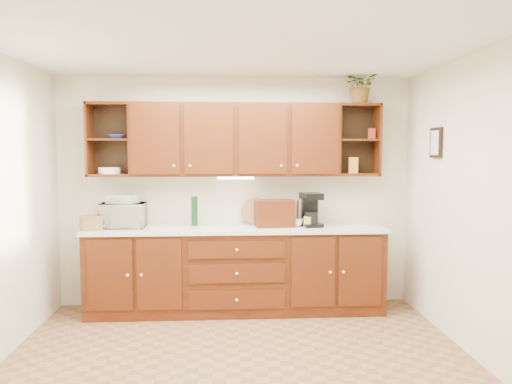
{
  "coord_description": "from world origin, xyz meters",
  "views": [
    {
      "loc": [
        -0.1,
        -3.96,
        1.77
      ],
      "look_at": [
        0.2,
        1.15,
        1.35
      ],
      "focal_mm": 35.0,
      "sensor_mm": 36.0,
      "label": 1
    }
  ],
  "objects": [
    {
      "name": "bread_box",
      "position": [
        0.42,
        1.45,
        1.09
      ],
      "size": [
        0.44,
        0.3,
        0.29
      ],
      "primitive_type": "cube",
      "rotation": [
        0.0,
        0.0,
        0.1
      ],
      "color": "#321405",
      "rests_on": "countertop"
    },
    {
      "name": "canister_yellow",
      "position": [
        0.78,
        1.37,
        1.0
      ],
      "size": [
        0.12,
        0.12,
        0.12
      ],
      "primitive_type": "cylinder",
      "rotation": [
        0.0,
        0.0,
        -0.27
      ],
      "color": "gold",
      "rests_on": "countertop"
    },
    {
      "name": "coffee_maker",
      "position": [
        0.82,
        1.45,
        1.12
      ],
      "size": [
        0.24,
        0.29,
        0.37
      ],
      "rotation": [
        0.0,
        0.0,
        0.2
      ],
      "color": "black",
      "rests_on": "countertop"
    },
    {
      "name": "potted_plant",
      "position": [
        1.39,
        1.55,
        2.48
      ],
      "size": [
        0.42,
        0.39,
        0.39
      ],
      "primitive_type": "imported",
      "rotation": [
        0.0,
        0.0,
        -0.28
      ],
      "color": "#999999",
      "rests_on": "upper_cabinets"
    },
    {
      "name": "pantry_box_yellow",
      "position": [
        1.32,
        1.55,
        1.61
      ],
      "size": [
        0.12,
        0.11,
        0.18
      ],
      "primitive_type": "cube",
      "rotation": [
        0.0,
        0.0,
        -0.41
      ],
      "color": "gold",
      "rests_on": "upper_cabinets"
    },
    {
      "name": "wine_bottle",
      "position": [
        -0.46,
        1.56,
        1.1
      ],
      "size": [
        0.08,
        0.08,
        0.33
      ],
      "primitive_type": "cylinder",
      "rotation": [
        0.0,
        0.0,
        -0.18
      ],
      "color": "black",
      "rests_on": "countertop"
    },
    {
      "name": "microwave",
      "position": [
        -1.22,
        1.48,
        1.07
      ],
      "size": [
        0.49,
        0.34,
        0.27
      ],
      "primitive_type": "imported",
      "rotation": [
        0.0,
        0.0,
        0.03
      ],
      "color": "beige",
      "rests_on": "countertop"
    },
    {
      "name": "upper_cabinets",
      "position": [
        0.01,
        1.59,
        1.89
      ],
      "size": [
        3.2,
        0.33,
        0.8
      ],
      "color": "#321405",
      "rests_on": "back_wall"
    },
    {
      "name": "framed_picture",
      "position": [
        1.98,
        0.9,
        1.85
      ],
      "size": [
        0.03,
        0.24,
        0.3
      ],
      "primitive_type": "cube",
      "color": "black",
      "rests_on": "right_wall"
    },
    {
      "name": "countertop",
      "position": [
        0.0,
        1.44,
        0.92
      ],
      "size": [
        3.24,
        0.64,
        0.04
      ],
      "primitive_type": "cube",
      "color": "silver",
      "rests_on": "base_cabinets"
    },
    {
      "name": "back_wall",
      "position": [
        0.0,
        1.75,
        1.3
      ],
      "size": [
        4.0,
        0.0,
        4.0
      ],
      "primitive_type": "plane",
      "rotation": [
        1.57,
        0.0,
        0.0
      ],
      "color": "beige",
      "rests_on": "floor"
    },
    {
      "name": "bowl_stack",
      "position": [
        -1.3,
        1.57,
        1.92
      ],
      "size": [
        0.23,
        0.23,
        0.05
      ],
      "primitive_type": "imported",
      "rotation": [
        0.0,
        0.0,
        0.28
      ],
      "color": "navy",
      "rests_on": "upper_cabinets"
    },
    {
      "name": "undercabinet_light",
      "position": [
        0.0,
        1.53,
        1.47
      ],
      "size": [
        0.4,
        0.05,
        0.02
      ],
      "primitive_type": "cube",
      "color": "white",
      "rests_on": "upper_cabinets"
    },
    {
      "name": "base_cabinets",
      "position": [
        0.0,
        1.45,
        0.45
      ],
      "size": [
        3.2,
        0.6,
        0.9
      ],
      "primitive_type": "cube",
      "color": "#321405",
      "rests_on": "floor"
    },
    {
      "name": "ceiling",
      "position": [
        0.0,
        0.0,
        2.6
      ],
      "size": [
        4.0,
        4.0,
        0.0
      ],
      "primitive_type": "plane",
      "rotation": [
        3.14,
        0.0,
        0.0
      ],
      "color": "white",
      "rests_on": "back_wall"
    },
    {
      "name": "right_wall",
      "position": [
        2.0,
        0.0,
        1.3
      ],
      "size": [
        0.0,
        3.5,
        3.5
      ],
      "primitive_type": "plane",
      "rotation": [
        1.57,
        0.0,
        -1.57
      ],
      "color": "beige",
      "rests_on": "floor"
    },
    {
      "name": "wicker_basket",
      "position": [
        -1.52,
        1.32,
        1.01
      ],
      "size": [
        0.27,
        0.27,
        0.15
      ],
      "primitive_type": "cylinder",
      "rotation": [
        0.0,
        0.0,
        -0.17
      ],
      "color": "olive",
      "rests_on": "countertop"
    },
    {
      "name": "canister_white",
      "position": [
        0.43,
        1.42,
        1.02
      ],
      "size": [
        0.08,
        0.08,
        0.17
      ],
      "primitive_type": "cylinder",
      "rotation": [
        0.0,
        0.0,
        -0.0
      ],
      "color": "white",
      "rests_on": "countertop"
    },
    {
      "name": "floor",
      "position": [
        0.0,
        0.0,
        0.0
      ],
      "size": [
        4.0,
        4.0,
        0.0
      ],
      "primitive_type": "plane",
      "color": "olive",
      "rests_on": "ground"
    },
    {
      "name": "woven_tray",
      "position": [
        0.22,
        1.63,
        0.95
      ],
      "size": [
        0.32,
        0.16,
        0.31
      ],
      "primitive_type": "cylinder",
      "rotation": [
        1.36,
        0.0,
        -0.26
      ],
      "color": "olive",
      "rests_on": "countertop"
    },
    {
      "name": "towel_stack",
      "position": [
        -1.22,
        1.48,
        1.25
      ],
      "size": [
        0.35,
        0.31,
        0.09
      ],
      "primitive_type": "cube",
      "rotation": [
        0.0,
        0.0,
        -0.38
      ],
      "color": "#D1D162",
      "rests_on": "microwave"
    },
    {
      "name": "plate_stack",
      "position": [
        -1.38,
        1.57,
        1.56
      ],
      "size": [
        0.27,
        0.27,
        0.07
      ],
      "primitive_type": "cylinder",
      "rotation": [
        0.0,
        0.0,
        0.15
      ],
      "color": "white",
      "rests_on": "upper_cabinets"
    },
    {
      "name": "mug_tree",
      "position": [
        0.69,
        1.51,
        0.98
      ],
      "size": [
        0.27,
        0.26,
        0.28
      ],
      "rotation": [
        0.0,
        0.0,
        0.39
      ],
      "color": "#321405",
      "rests_on": "countertop"
    },
    {
      "name": "canister_red",
      "position": [
        0.54,
        1.46,
        1.01
      ],
      "size": [
        0.13,
        0.13,
        0.14
      ],
      "primitive_type": "cylinder",
      "rotation": [
        0.0,
        0.0,
        -0.16
      ],
      "color": "maroon",
      "rests_on": "countertop"
    },
    {
      "name": "pantry_box_red",
      "position": [
        1.52,
        1.56,
        1.96
      ],
      "size": [
        0.09,
        0.08,
        0.12
      ],
      "primitive_type": "cube",
      "rotation": [
        0.0,
        0.0,
        -0.14
      ],
      "color": "maroon",
      "rests_on": "upper_cabinets"
    }
  ]
}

